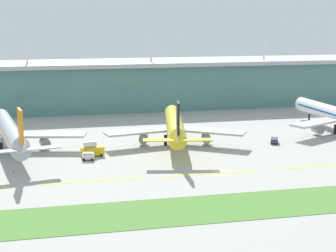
{
  "coord_description": "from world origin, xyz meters",
  "views": [
    {
      "loc": [
        -45.81,
        -140.72,
        44.19
      ],
      "look_at": [
        -7.74,
        33.44,
        7.0
      ],
      "focal_mm": 57.28,
      "sensor_mm": 36.0,
      "label": 1
    }
  ],
  "objects_px": {
    "airliner_near": "(10,132)",
    "baggage_cart": "(88,156)",
    "airliner_middle": "(175,126)",
    "pushback_tug": "(274,140)",
    "fuel_truck": "(92,149)",
    "safety_cone_right_wingtip": "(14,171)",
    "safety_cone_nose_front": "(20,163)"
  },
  "relations": [
    {
      "from": "airliner_near",
      "to": "fuel_truck",
      "type": "height_order",
      "value": "airliner_near"
    },
    {
      "from": "pushback_tug",
      "to": "fuel_truck",
      "type": "relative_size",
      "value": 0.67
    },
    {
      "from": "airliner_middle",
      "to": "pushback_tug",
      "type": "height_order",
      "value": "airliner_middle"
    },
    {
      "from": "airliner_middle",
      "to": "safety_cone_right_wingtip",
      "type": "height_order",
      "value": "airliner_middle"
    },
    {
      "from": "safety_cone_right_wingtip",
      "to": "airliner_middle",
      "type": "bearing_deg",
      "value": 23.67
    },
    {
      "from": "safety_cone_nose_front",
      "to": "baggage_cart",
      "type": "bearing_deg",
      "value": -0.93
    },
    {
      "from": "airliner_middle",
      "to": "safety_cone_nose_front",
      "type": "height_order",
      "value": "airliner_middle"
    },
    {
      "from": "safety_cone_nose_front",
      "to": "fuel_truck",
      "type": "bearing_deg",
      "value": 11.07
    },
    {
      "from": "pushback_tug",
      "to": "safety_cone_right_wingtip",
      "type": "relative_size",
      "value": 7.13
    },
    {
      "from": "airliner_near",
      "to": "airliner_middle",
      "type": "bearing_deg",
      "value": -1.48
    },
    {
      "from": "airliner_near",
      "to": "pushback_tug",
      "type": "xyz_separation_m",
      "value": [
        89.22,
        -7.78,
        -5.35
      ]
    },
    {
      "from": "pushback_tug",
      "to": "fuel_truck",
      "type": "distance_m",
      "value": 63.85
    },
    {
      "from": "airliner_middle",
      "to": "pushback_tug",
      "type": "relative_size",
      "value": 11.9
    },
    {
      "from": "pushback_tug",
      "to": "safety_cone_right_wingtip",
      "type": "distance_m",
      "value": 88.57
    },
    {
      "from": "airliner_near",
      "to": "baggage_cart",
      "type": "height_order",
      "value": "airliner_near"
    },
    {
      "from": "airliner_near",
      "to": "safety_cone_right_wingtip",
      "type": "distance_m",
      "value": 25.34
    },
    {
      "from": "airliner_near",
      "to": "pushback_tug",
      "type": "height_order",
      "value": "airliner_near"
    },
    {
      "from": "airliner_near",
      "to": "baggage_cart",
      "type": "xyz_separation_m",
      "value": [
        24.0,
        -16.42,
        -5.19
      ]
    },
    {
      "from": "fuel_truck",
      "to": "safety_cone_right_wingtip",
      "type": "xyz_separation_m",
      "value": [
        -23.27,
        -12.71,
        -1.91
      ]
    },
    {
      "from": "pushback_tug",
      "to": "safety_cone_right_wingtip",
      "type": "bearing_deg",
      "value": -169.12
    },
    {
      "from": "baggage_cart",
      "to": "fuel_truck",
      "type": "xyz_separation_m",
      "value": [
        1.51,
        4.64,
        1.0
      ]
    },
    {
      "from": "airliner_middle",
      "to": "fuel_truck",
      "type": "distance_m",
      "value": 31.43
    },
    {
      "from": "airliner_near",
      "to": "safety_cone_right_wingtip",
      "type": "xyz_separation_m",
      "value": [
        2.24,
        -24.49,
        -6.1
      ]
    },
    {
      "from": "pushback_tug",
      "to": "safety_cone_right_wingtip",
      "type": "height_order",
      "value": "pushback_tug"
    },
    {
      "from": "baggage_cart",
      "to": "safety_cone_nose_front",
      "type": "xyz_separation_m",
      "value": [
        -20.51,
        0.33,
        -0.91
      ]
    },
    {
      "from": "baggage_cart",
      "to": "airliner_middle",
      "type": "bearing_deg",
      "value": 25.92
    },
    {
      "from": "pushback_tug",
      "to": "airliner_near",
      "type": "bearing_deg",
      "value": 175.02
    },
    {
      "from": "pushback_tug",
      "to": "fuel_truck",
      "type": "height_order",
      "value": "fuel_truck"
    },
    {
      "from": "airliner_near",
      "to": "pushback_tug",
      "type": "relative_size",
      "value": 13.41
    },
    {
      "from": "fuel_truck",
      "to": "safety_cone_right_wingtip",
      "type": "distance_m",
      "value": 26.58
    },
    {
      "from": "safety_cone_right_wingtip",
      "to": "baggage_cart",
      "type": "bearing_deg",
      "value": 20.35
    },
    {
      "from": "airliner_middle",
      "to": "safety_cone_right_wingtip",
      "type": "xyz_separation_m",
      "value": [
        -52.64,
        -23.08,
        -6.09
      ]
    }
  ]
}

